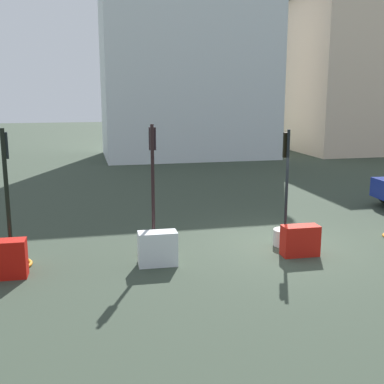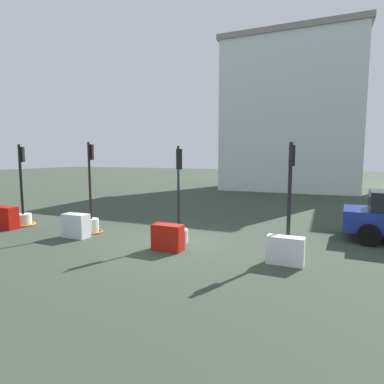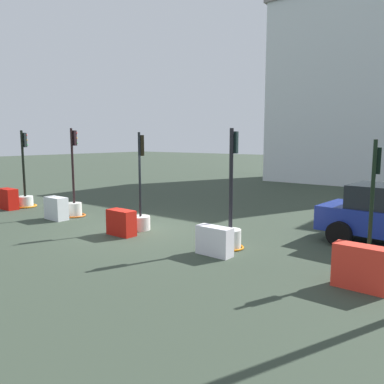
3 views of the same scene
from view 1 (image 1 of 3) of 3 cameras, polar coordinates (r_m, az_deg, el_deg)
ground_plane at (r=14.03m, az=10.82°, el=-6.21°), size 120.00×120.00×0.00m
traffic_light_0 at (r=12.86m, az=-20.49°, el=-6.07°), size 0.96×0.96×3.43m
traffic_light_1 at (r=12.92m, az=-4.52°, el=-5.08°), size 0.86×0.86×3.46m
traffic_light_2 at (r=13.91m, az=10.86°, el=-3.96°), size 0.64×0.64×3.27m
construction_barrier_0 at (r=12.17m, az=-21.19°, el=-7.37°), size 1.01×0.49×0.90m
construction_barrier_1 at (r=12.19m, az=-4.06°, el=-6.65°), size 0.98×0.49×0.86m
construction_barrier_2 at (r=13.18m, az=12.60°, el=-5.60°), size 0.99×0.47×0.82m
building_main_facade at (r=32.82m, az=-0.55°, el=15.51°), size 11.46×6.85×12.87m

